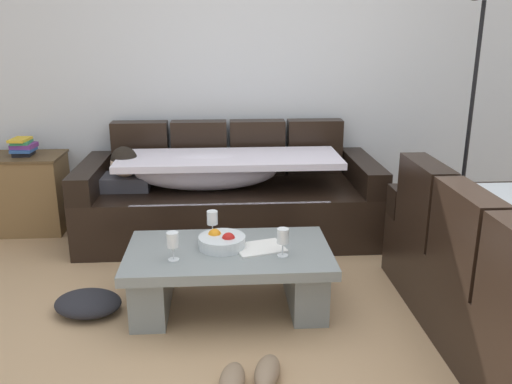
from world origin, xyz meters
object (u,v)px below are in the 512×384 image
at_px(book_stack_on_cabinet, 23,147).
at_px(pair_of_shoes, 250,377).
at_px(fruit_bowl, 222,241).
at_px(wine_glass_near_left, 173,241).
at_px(floor_lamp, 469,97).
at_px(wine_glass_far_back, 212,219).
at_px(open_magazine, 260,248).
at_px(couch_along_wall, 225,196).
at_px(coffee_table, 229,271).
at_px(wine_glass_near_right, 283,237).
at_px(crumpled_garment, 88,303).
at_px(side_cabinet, 21,193).

xyz_separation_m(book_stack_on_cabinet, pair_of_shoes, (1.71, -2.16, -0.67)).
relative_size(fruit_bowl, wine_glass_near_left, 1.69).
bearing_deg(pair_of_shoes, floor_lamp, 46.02).
bearing_deg(floor_lamp, pair_of_shoes, -133.98).
bearing_deg(wine_glass_far_back, open_magazine, -37.40).
height_order(couch_along_wall, floor_lamp, floor_lamp).
relative_size(couch_along_wall, coffee_table, 1.94).
bearing_deg(pair_of_shoes, couch_along_wall, 92.68).
relative_size(fruit_bowl, book_stack_on_cabinet, 1.34).
bearing_deg(wine_glass_near_right, open_magazine, 136.96).
distance_m(coffee_table, open_magazine, 0.24).
relative_size(wine_glass_near_right, pair_of_shoes, 0.49).
xyz_separation_m(couch_along_wall, crumpled_garment, (-0.83, -1.20, -0.27)).
height_order(wine_glass_near_left, side_cabinet, side_cabinet).
distance_m(wine_glass_near_right, floor_lamp, 2.08).
bearing_deg(coffee_table, floor_lamp, 30.60).
relative_size(couch_along_wall, fruit_bowl, 8.30).
height_order(couch_along_wall, crumpled_garment, couch_along_wall).
relative_size(wine_glass_far_back, book_stack_on_cabinet, 0.80).
bearing_deg(wine_glass_near_left, side_cabinet, 131.70).
distance_m(couch_along_wall, wine_glass_near_right, 1.35).
bearing_deg(wine_glass_near_left, wine_glass_far_back, 58.01).
bearing_deg(wine_glass_near_right, wine_glass_near_left, -178.52).
distance_m(wine_glass_near_right, crumpled_garment, 1.23).
bearing_deg(side_cabinet, couch_along_wall, -7.67).
bearing_deg(fruit_bowl, floor_lamp, 29.28).
relative_size(fruit_bowl, side_cabinet, 0.39).
distance_m(wine_glass_near_right, side_cabinet, 2.52).
bearing_deg(book_stack_on_cabinet, wine_glass_far_back, -38.17).
bearing_deg(side_cabinet, open_magazine, -37.10).
distance_m(couch_along_wall, fruit_bowl, 1.16).
distance_m(wine_glass_far_back, floor_lamp, 2.25).
bearing_deg(floor_lamp, open_magazine, -146.75).
distance_m(open_magazine, book_stack_on_cabinet, 2.32).
bearing_deg(crumpled_garment, couch_along_wall, 55.13).
distance_m(couch_along_wall, floor_lamp, 2.04).
height_order(fruit_bowl, side_cabinet, side_cabinet).
xyz_separation_m(wine_glass_near_right, pair_of_shoes, (-0.22, -0.63, -0.45)).
xyz_separation_m(wine_glass_near_right, open_magazine, (-0.12, 0.11, -0.11)).
distance_m(wine_glass_far_back, side_cabinet, 2.00).
xyz_separation_m(floor_lamp, crumpled_garment, (-2.71, -1.11, -1.06)).
distance_m(open_magazine, crumpled_garment, 1.07).
xyz_separation_m(coffee_table, pair_of_shoes, (0.08, -0.75, -0.19)).
height_order(wine_glass_near_right, pair_of_shoes, wine_glass_near_right).
distance_m(open_magazine, pair_of_shoes, 0.83).
distance_m(couch_along_wall, crumpled_garment, 1.48).
relative_size(coffee_table, open_magazine, 4.29).
bearing_deg(crumpled_garment, floor_lamp, 22.32).
height_order(coffee_table, floor_lamp, floor_lamp).
relative_size(wine_glass_near_right, wine_glass_far_back, 1.00).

